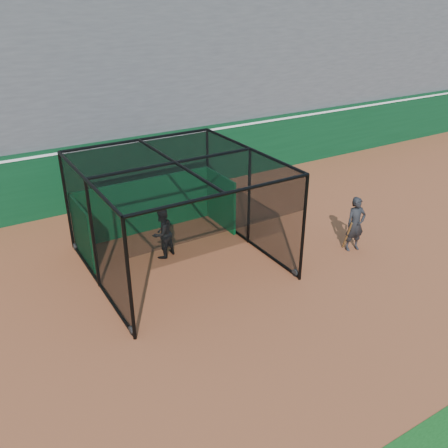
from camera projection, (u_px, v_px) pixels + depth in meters
ground at (253, 301)px, 12.72m from camera, size 120.00×120.00×0.00m
outfield_wall at (132, 167)px, 18.69m from camera, size 50.00×0.50×2.50m
grandstand at (93, 71)px, 20.19m from camera, size 50.00×7.85×8.95m
batting_cage at (177, 215)px, 13.88m from camera, size 5.14×5.42×3.21m
batter at (162, 233)px, 14.55m from camera, size 0.95×0.85×1.61m
on_deck_player at (355, 224)px, 14.93m from camera, size 0.73×0.56×1.79m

